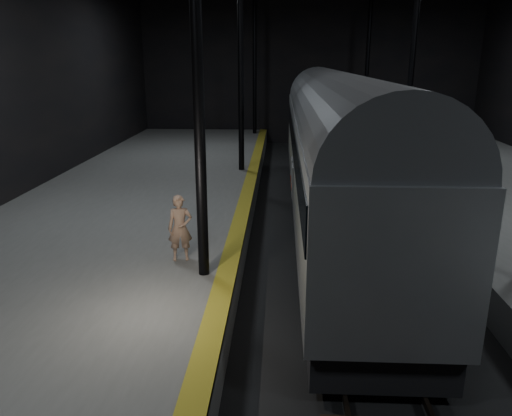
{
  "coord_description": "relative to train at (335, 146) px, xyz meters",
  "views": [
    {
      "loc": [
        -1.96,
        -15.25,
        6.1
      ],
      "look_at": [
        -2.63,
        -1.65,
        2.0
      ],
      "focal_mm": 35.0,
      "sensor_mm": 36.0,
      "label": 1
    }
  ],
  "objects": [
    {
      "name": "train",
      "position": [
        0.0,
        0.0,
        0.0
      ],
      "size": [
        3.1,
        20.69,
        5.53
      ],
      "color": "#A2A5A9",
      "rests_on": "ground"
    },
    {
      "name": "track",
      "position": [
        0.0,
        -2.63,
        -3.02
      ],
      "size": [
        2.4,
        43.0,
        0.24
      ],
      "color": "#3F3328",
      "rests_on": "ground"
    },
    {
      "name": "tactile_strip",
      "position": [
        -3.25,
        -2.63,
        -2.08
      ],
      "size": [
        0.5,
        43.8,
        0.01
      ],
      "primitive_type": "cube",
      "color": "olive",
      "rests_on": "platform_left"
    },
    {
      "name": "ground",
      "position": [
        0.0,
        -2.63,
        -3.09
      ],
      "size": [
        44.0,
        44.0,
        0.0
      ],
      "primitive_type": "plane",
      "color": "black",
      "rests_on": "ground"
    },
    {
      "name": "woman",
      "position": [
        -4.53,
        -5.76,
        -1.21
      ],
      "size": [
        0.71,
        0.53,
        1.75
      ],
      "primitive_type": "imported",
      "rotation": [
        0.0,
        0.0,
        0.2
      ],
      "color": "tan",
      "rests_on": "platform_left"
    },
    {
      "name": "platform_left",
      "position": [
        -7.5,
        -2.63,
        -2.59
      ],
      "size": [
        9.0,
        43.8,
        1.0
      ],
      "primitive_type": "cube",
      "color": "#595956",
      "rests_on": "ground"
    }
  ]
}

